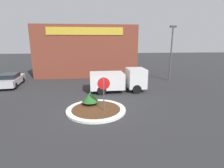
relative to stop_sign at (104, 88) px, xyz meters
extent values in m
plane|color=#2D2D30|center=(-0.52, 0.36, -1.69)|extent=(120.00, 120.00, 0.00)
cylinder|color=silver|center=(-0.52, 0.36, -1.62)|extent=(4.04, 4.04, 0.14)
cylinder|color=#4C2D19|center=(-0.52, 0.36, -1.62)|extent=(3.31, 3.31, 0.14)
cylinder|color=#4C4C51|center=(0.00, 0.00, -0.49)|extent=(0.07, 0.07, 2.41)
cylinder|color=#B71414|center=(0.00, 0.00, 0.30)|extent=(0.80, 0.03, 0.80)
cylinder|color=brown|center=(-0.92, 1.28, -1.43)|extent=(0.08, 0.08, 0.22)
cone|color=#235623|center=(-0.92, 1.28, -0.97)|extent=(1.19, 1.19, 0.71)
cube|color=silver|center=(3.33, 5.12, -0.45)|extent=(1.71, 2.20, 1.76)
cube|color=silver|center=(0.55, 5.05, -0.62)|extent=(3.15, 2.35, 1.41)
cube|color=black|center=(3.91, 5.14, -0.14)|extent=(0.09, 1.93, 0.62)
cylinder|color=black|center=(3.15, 6.16, -1.29)|extent=(0.81, 0.27, 0.80)
cylinder|color=black|center=(3.21, 4.07, -1.29)|extent=(0.81, 0.27, 0.80)
cylinder|color=black|center=(-0.04, 6.08, -1.29)|extent=(0.81, 0.27, 0.80)
cylinder|color=black|center=(0.02, 3.99, -1.29)|extent=(0.81, 0.27, 0.80)
cube|color=brown|center=(-1.57, 14.23, 1.62)|extent=(13.10, 6.00, 6.62)
cube|color=gold|center=(-1.57, 11.20, 4.12)|extent=(9.17, 0.08, 0.90)
cube|color=#B7B7BC|center=(-9.38, 8.15, -1.09)|extent=(2.30, 4.75, 0.65)
cube|color=black|center=(-9.35, 7.92, -0.55)|extent=(1.81, 2.36, 0.43)
cylinder|color=black|center=(-10.36, 9.46, -1.37)|extent=(0.27, 0.66, 0.64)
cylinder|color=black|center=(-8.75, 9.65, -1.37)|extent=(0.27, 0.66, 0.64)
cylinder|color=black|center=(-8.40, 6.84, -1.37)|extent=(0.27, 0.66, 0.64)
cylinder|color=#4C4C51|center=(8.40, 9.05, 1.35)|extent=(0.16, 0.16, 6.09)
cube|color=#38383D|center=(8.40, 9.05, 4.55)|extent=(0.70, 0.30, 0.20)
camera|label=1|loc=(-0.56, -10.81, 2.92)|focal=28.00mm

